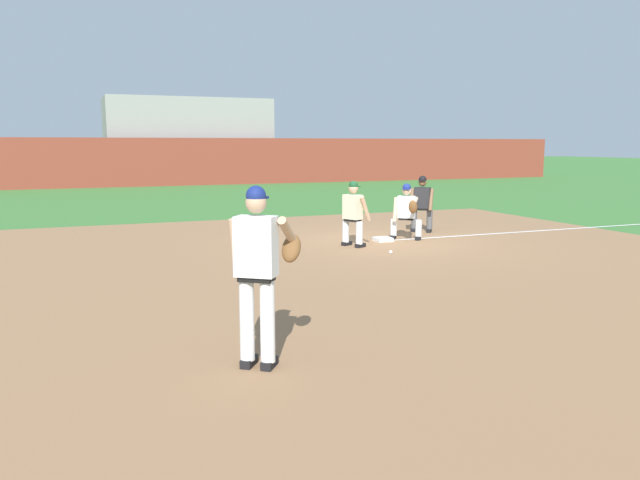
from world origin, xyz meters
The scene contains 10 objects.
ground_plane centered at (0.00, 0.00, 0.00)m, with size 160.00×160.00×0.00m, color #3D7533.
infield_dirt_patch centered at (-2.55, -3.50, 0.00)m, with size 18.00×18.00×0.01m, color #936B47.
first_base_bag centered at (0.00, 0.00, 0.04)m, with size 0.38×0.38×0.09m, color white.
baseball centered at (-0.65, -1.59, 0.04)m, with size 0.07×0.07×0.07m, color white.
pitcher centered at (-5.07, -6.97, 1.06)m, with size 0.84×0.55×1.86m.
first_baseman centered at (0.62, -0.02, 0.73)m, with size 0.71×1.09×1.34m.
baserunner centered at (-0.98, -0.44, 0.79)m, with size 0.59×0.67×1.46m.
umpire centered at (1.65, 1.00, 0.79)m, with size 0.68×0.66×1.46m.
outfield_wall centered at (0.00, 22.00, 1.30)m, with size 48.00×0.50×2.60m.
stadium_seating_block centered at (0.00, 24.90, 2.48)m, with size 9.43×4.20×4.90m.
Camera 1 is at (-6.79, -12.87, 2.26)m, focal length 35.00 mm.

